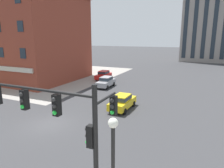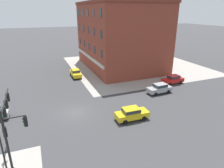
{
  "view_description": "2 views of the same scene",
  "coord_description": "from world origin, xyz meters",
  "px_view_note": "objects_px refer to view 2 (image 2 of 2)",
  "views": [
    {
      "loc": [
        12.68,
        -13.67,
        7.91
      ],
      "look_at": [
        5.41,
        2.3,
        3.89
      ],
      "focal_mm": 32.74,
      "sensor_mm": 36.0,
      "label": 1
    },
    {
      "loc": [
        25.29,
        -4.39,
        13.66
      ],
      "look_at": [
        0.52,
        5.5,
        3.75
      ],
      "focal_mm": 31.85,
      "sensor_mm": 36.0,
      "label": 2
    }
  ],
  "objects_px": {
    "street_lamp_corner_near": "(2,149)",
    "car_main_northbound_far": "(132,113)",
    "traffic_signal_main": "(9,123)",
    "car_cross_eastbound": "(76,73)",
    "car_main_southbound_near": "(173,79)",
    "car_main_northbound_near": "(160,88)"
  },
  "relations": [
    {
      "from": "street_lamp_corner_near",
      "to": "car_main_northbound_far",
      "type": "bearing_deg",
      "value": 110.28
    },
    {
      "from": "traffic_signal_main",
      "to": "car_main_northbound_far",
      "type": "xyz_separation_m",
      "value": [
        -2.99,
        13.88,
        -3.33
      ]
    },
    {
      "from": "street_lamp_corner_near",
      "to": "car_cross_eastbound",
      "type": "distance_m",
      "value": 28.42
    },
    {
      "from": "traffic_signal_main",
      "to": "car_main_southbound_near",
      "type": "xyz_separation_m",
      "value": [
        -12.37,
        27.82,
        -3.33
      ]
    },
    {
      "from": "street_lamp_corner_near",
      "to": "car_main_northbound_near",
      "type": "distance_m",
      "value": 25.89
    },
    {
      "from": "car_cross_eastbound",
      "to": "car_main_northbound_near",
      "type": "bearing_deg",
      "value": 39.28
    },
    {
      "from": "traffic_signal_main",
      "to": "car_main_northbound_far",
      "type": "distance_m",
      "value": 14.58
    },
    {
      "from": "car_main_northbound_near",
      "to": "car_main_southbound_near",
      "type": "relative_size",
      "value": 1.0
    },
    {
      "from": "traffic_signal_main",
      "to": "car_main_northbound_far",
      "type": "bearing_deg",
      "value": 102.14
    },
    {
      "from": "car_main_northbound_near",
      "to": "traffic_signal_main",
      "type": "bearing_deg",
      "value": -67.62
    },
    {
      "from": "car_main_southbound_near",
      "to": "car_main_northbound_near",
      "type": "bearing_deg",
      "value": -59.59
    },
    {
      "from": "traffic_signal_main",
      "to": "street_lamp_corner_near",
      "type": "bearing_deg",
      "value": -10.72
    },
    {
      "from": "car_main_northbound_near",
      "to": "car_main_southbound_near",
      "type": "bearing_deg",
      "value": 120.41
    },
    {
      "from": "car_cross_eastbound",
      "to": "car_main_southbound_near",
      "type": "bearing_deg",
      "value": 56.37
    },
    {
      "from": "traffic_signal_main",
      "to": "car_cross_eastbound",
      "type": "xyz_separation_m",
      "value": [
        -23.68,
        10.82,
        -3.33
      ]
    },
    {
      "from": "car_cross_eastbound",
      "to": "street_lamp_corner_near",
      "type": "bearing_deg",
      "value": -23.42
    },
    {
      "from": "car_main_southbound_near",
      "to": "car_cross_eastbound",
      "type": "relative_size",
      "value": 1.02
    },
    {
      "from": "traffic_signal_main",
      "to": "car_cross_eastbound",
      "type": "bearing_deg",
      "value": 155.44
    },
    {
      "from": "car_main_southbound_near",
      "to": "car_cross_eastbound",
      "type": "xyz_separation_m",
      "value": [
        -11.31,
        -17.0,
        0.0
      ]
    },
    {
      "from": "traffic_signal_main",
      "to": "street_lamp_corner_near",
      "type": "xyz_separation_m",
      "value": [
        2.31,
        -0.44,
        -0.96
      ]
    },
    {
      "from": "traffic_signal_main",
      "to": "street_lamp_corner_near",
      "type": "relative_size",
      "value": 1.25
    },
    {
      "from": "traffic_signal_main",
      "to": "car_main_southbound_near",
      "type": "height_order",
      "value": "traffic_signal_main"
    }
  ]
}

